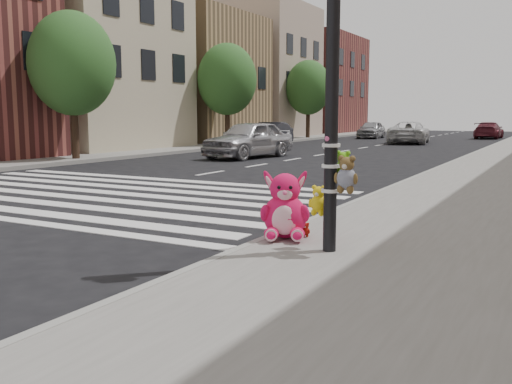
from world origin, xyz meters
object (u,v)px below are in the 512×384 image
Objects in this scene: car_dark_far at (269,134)px; car_white_near at (409,132)px; red_teddy at (306,230)px; signal_pole at (334,117)px; pink_bunny at (285,210)px; car_silver_far at (249,139)px.

car_white_near is (6.30, 6.63, 0.00)m from car_dark_far.
signal_pole is at bearing -39.23° from red_teddy.
red_teddy is at bearing 22.30° from pink_bunny.
red_teddy is (-0.60, 0.59, -1.53)m from signal_pole.
car_silver_far is (-8.31, 13.82, 0.25)m from pink_bunny.
red_teddy is 0.04× the size of car_white_near.
car_dark_far is at bearing 93.40° from pink_bunny.
pink_bunny is (-0.81, 0.36, -1.25)m from signal_pole.
car_dark_far and car_white_near have the same top height.
car_silver_far reaches higher than pink_bunny.
signal_pole is 29.75m from car_white_near.
signal_pole reaches higher than car_silver_far.
signal_pole is 0.98× the size of car_dark_far.
red_teddy is at bearing 92.38° from car_white_near.
car_dark_far is (-11.61, 22.10, 0.15)m from pink_bunny.
pink_bunny is 4.66× the size of red_teddy.
car_white_near is at bearing 101.89° from signal_pole.
car_silver_far is at bearing 96.70° from pink_bunny.
pink_bunny is 0.21× the size of car_silver_far.
car_dark_far is at bearing 123.78° from red_teddy.
signal_pole is 25.69m from car_dark_far.
car_white_near is (-5.31, 28.73, 0.15)m from pink_bunny.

